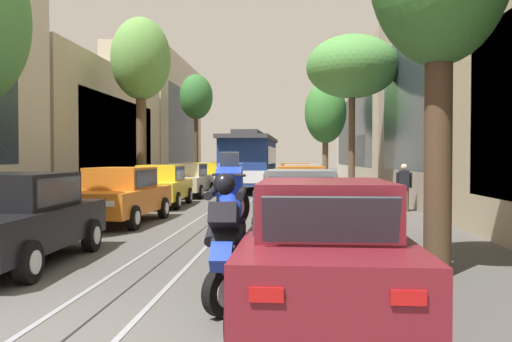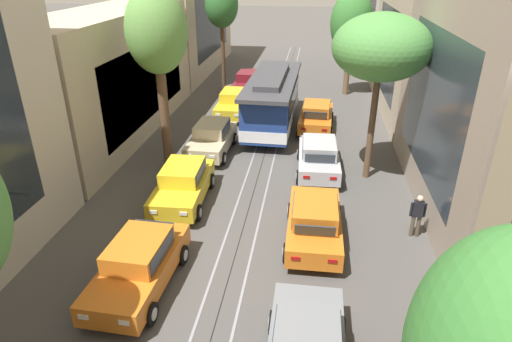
{
  "view_description": "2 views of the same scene",
  "coord_description": "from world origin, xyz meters",
  "px_view_note": "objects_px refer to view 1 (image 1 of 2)",
  "views": [
    {
      "loc": [
        2.29,
        -4.91,
        1.84
      ],
      "look_at": [
        0.56,
        20.41,
        1.22
      ],
      "focal_mm": 36.73,
      "sensor_mm": 36.0,
      "label": 1
    },
    {
      "loc": [
        2.28,
        -0.32,
        8.97
      ],
      "look_at": [
        0.0,
        16.72,
        0.63
      ],
      "focal_mm": 30.61,
      "sensor_mm": 36.0,
      "label": 2
    }
  ],
  "objects_px": {
    "parked_car_maroon_sixth_left": "(222,173)",
    "street_tree_kerb_left_second": "(141,62)",
    "parked_car_yellow_fifth_left": "(208,176)",
    "street_tree_kerb_left_mid": "(196,98)",
    "parked_car_orange_second_left": "(120,195)",
    "street_tree_kerb_right_mid": "(325,113)",
    "motorcycle_with_rider": "(227,227)",
    "parked_car_maroon_near_right": "(324,245)",
    "pedestrian_on_left_pavement": "(404,185)",
    "fire_hydrant": "(372,222)",
    "parked_car_black_near_left": "(15,218)",
    "parked_car_orange_mid_right": "(300,189)",
    "parked_car_yellow_mid_left": "(160,185)",
    "parked_car_beige_fourth_left": "(188,180)",
    "parked_car_grey_second_right": "(300,204)",
    "parked_car_orange_fifth_right": "(296,177)",
    "cable_car_trolley": "(250,162)",
    "parked_car_silver_fourth_right": "(301,182)",
    "street_tree_kerb_right_second": "(352,67)"
  },
  "relations": [
    {
      "from": "parked_car_maroon_sixth_left",
      "to": "street_tree_kerb_left_second",
      "type": "bearing_deg",
      "value": -98.15
    },
    {
      "from": "parked_car_yellow_fifth_left",
      "to": "street_tree_kerb_left_mid",
      "type": "distance_m",
      "value": 7.84
    },
    {
      "from": "parked_car_orange_second_left",
      "to": "street_tree_kerb_right_mid",
      "type": "relative_size",
      "value": 0.61
    },
    {
      "from": "motorcycle_with_rider",
      "to": "parked_car_maroon_near_right",
      "type": "bearing_deg",
      "value": -1.84
    },
    {
      "from": "pedestrian_on_left_pavement",
      "to": "fire_hydrant",
      "type": "distance_m",
      "value": 6.98
    },
    {
      "from": "parked_car_black_near_left",
      "to": "parked_car_orange_mid_right",
      "type": "xyz_separation_m",
      "value": [
        5.07,
        8.88,
        0.0
      ]
    },
    {
      "from": "parked_car_yellow_mid_left",
      "to": "motorcycle_with_rider",
      "type": "bearing_deg",
      "value": -72.47
    },
    {
      "from": "parked_car_beige_fourth_left",
      "to": "parked_car_orange_mid_right",
      "type": "xyz_separation_m",
      "value": [
        5.29,
        -7.23,
        0.0
      ]
    },
    {
      "from": "parked_car_maroon_sixth_left",
      "to": "parked_car_grey_second_right",
      "type": "xyz_separation_m",
      "value": [
        5.0,
        -24.29,
        0.0
      ]
    },
    {
      "from": "street_tree_kerb_left_mid",
      "to": "parked_car_orange_fifth_right",
      "type": "bearing_deg",
      "value": -46.72
    },
    {
      "from": "parked_car_maroon_sixth_left",
      "to": "parked_car_orange_second_left",
      "type": "bearing_deg",
      "value": -90.09
    },
    {
      "from": "parked_car_yellow_fifth_left",
      "to": "pedestrian_on_left_pavement",
      "type": "bearing_deg",
      "value": -54.72
    },
    {
      "from": "parked_car_maroon_near_right",
      "to": "cable_car_trolley",
      "type": "bearing_deg",
      "value": 96.84
    },
    {
      "from": "parked_car_black_near_left",
      "to": "parked_car_maroon_sixth_left",
      "type": "distance_m",
      "value": 27.4
    },
    {
      "from": "parked_car_beige_fourth_left",
      "to": "fire_hydrant",
      "type": "distance_m",
      "value": 14.76
    },
    {
      "from": "parked_car_black_near_left",
      "to": "parked_car_grey_second_right",
      "type": "height_order",
      "value": "same"
    },
    {
      "from": "parked_car_yellow_fifth_left",
      "to": "fire_hydrant",
      "type": "relative_size",
      "value": 5.2
    },
    {
      "from": "street_tree_kerb_left_second",
      "to": "fire_hydrant",
      "type": "xyz_separation_m",
      "value": [
        8.5,
        -11.23,
        -5.72
      ]
    },
    {
      "from": "parked_car_grey_second_right",
      "to": "motorcycle_with_rider",
      "type": "xyz_separation_m",
      "value": [
        -0.96,
        -5.52,
        0.21
      ]
    },
    {
      "from": "parked_car_black_near_left",
      "to": "parked_car_grey_second_right",
      "type": "bearing_deg",
      "value": 32.15
    },
    {
      "from": "parked_car_orange_mid_right",
      "to": "street_tree_kerb_left_second",
      "type": "height_order",
      "value": "street_tree_kerb_left_second"
    },
    {
      "from": "parked_car_silver_fourth_right",
      "to": "cable_car_trolley",
      "type": "xyz_separation_m",
      "value": [
        -2.7,
        5.36,
        0.86
      ]
    },
    {
      "from": "parked_car_grey_second_right",
      "to": "street_tree_kerb_left_mid",
      "type": "distance_m",
      "value": 26.06
    },
    {
      "from": "parked_car_orange_second_left",
      "to": "parked_car_maroon_near_right",
      "type": "relative_size",
      "value": 1.01
    },
    {
      "from": "parked_car_yellow_mid_left",
      "to": "street_tree_kerb_left_mid",
      "type": "height_order",
      "value": "street_tree_kerb_left_mid"
    },
    {
      "from": "parked_car_maroon_near_right",
      "to": "parked_car_yellow_mid_left",
      "type": "bearing_deg",
      "value": 111.88
    },
    {
      "from": "motorcycle_with_rider",
      "to": "parked_car_maroon_sixth_left",
      "type": "bearing_deg",
      "value": 97.72
    },
    {
      "from": "parked_car_orange_second_left",
      "to": "parked_car_maroon_sixth_left",
      "type": "distance_m",
      "value": 21.62
    },
    {
      "from": "parked_car_yellow_mid_left",
      "to": "parked_car_yellow_fifth_left",
      "type": "height_order",
      "value": "same"
    },
    {
      "from": "parked_car_yellow_mid_left",
      "to": "motorcycle_with_rider",
      "type": "height_order",
      "value": "motorcycle_with_rider"
    },
    {
      "from": "parked_car_orange_fifth_right",
      "to": "fire_hydrant",
      "type": "bearing_deg",
      "value": -84.89
    },
    {
      "from": "parked_car_orange_mid_right",
      "to": "parked_car_orange_fifth_right",
      "type": "height_order",
      "value": "same"
    },
    {
      "from": "parked_car_beige_fourth_left",
      "to": "motorcycle_with_rider",
      "type": "relative_size",
      "value": 2.28
    },
    {
      "from": "parked_car_grey_second_right",
      "to": "street_tree_kerb_right_second",
      "type": "height_order",
      "value": "street_tree_kerb_right_second"
    },
    {
      "from": "parked_car_yellow_mid_left",
      "to": "motorcycle_with_rider",
      "type": "distance_m",
      "value": 14.07
    },
    {
      "from": "parked_car_orange_mid_right",
      "to": "street_tree_kerb_right_mid",
      "type": "bearing_deg",
      "value": 83.91
    },
    {
      "from": "parked_car_yellow_mid_left",
      "to": "street_tree_kerb_right_mid",
      "type": "bearing_deg",
      "value": 66.68
    },
    {
      "from": "parked_car_yellow_fifth_left",
      "to": "street_tree_kerb_right_mid",
      "type": "height_order",
      "value": "street_tree_kerb_right_mid"
    },
    {
      "from": "parked_car_beige_fourth_left",
      "to": "pedestrian_on_left_pavement",
      "type": "height_order",
      "value": "pedestrian_on_left_pavement"
    },
    {
      "from": "parked_car_orange_second_left",
      "to": "parked_car_silver_fourth_right",
      "type": "distance_m",
      "value": 10.19
    },
    {
      "from": "pedestrian_on_left_pavement",
      "to": "parked_car_maroon_near_right",
      "type": "bearing_deg",
      "value": -106.11
    },
    {
      "from": "parked_car_yellow_mid_left",
      "to": "street_tree_kerb_right_second",
      "type": "relative_size",
      "value": 0.62
    },
    {
      "from": "parked_car_yellow_fifth_left",
      "to": "street_tree_kerb_left_mid",
      "type": "height_order",
      "value": "street_tree_kerb_left_mid"
    },
    {
      "from": "parked_car_maroon_sixth_left",
      "to": "parked_car_silver_fourth_right",
      "type": "bearing_deg",
      "value": -67.91
    },
    {
      "from": "parked_car_orange_second_left",
      "to": "street_tree_kerb_left_second",
      "type": "height_order",
      "value": "street_tree_kerb_left_second"
    },
    {
      "from": "parked_car_black_near_left",
      "to": "street_tree_kerb_left_mid",
      "type": "relative_size",
      "value": 0.57
    },
    {
      "from": "parked_car_beige_fourth_left",
      "to": "parked_car_maroon_sixth_left",
      "type": "xyz_separation_m",
      "value": [
        0.17,
        11.29,
        0.0
      ]
    },
    {
      "from": "parked_car_orange_fifth_right",
      "to": "parked_car_black_near_left",
      "type": "bearing_deg",
      "value": -103.88
    },
    {
      "from": "parked_car_maroon_near_right",
      "to": "street_tree_kerb_right_second",
      "type": "relative_size",
      "value": 0.61
    },
    {
      "from": "parked_car_maroon_near_right",
      "to": "parked_car_orange_mid_right",
      "type": "bearing_deg",
      "value": 90.45
    }
  ]
}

